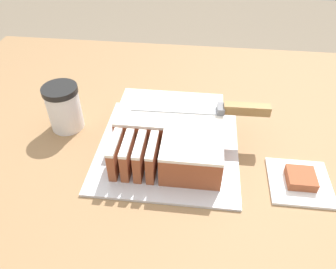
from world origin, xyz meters
The scene contains 7 objects.
countertop centered at (0.00, 0.00, 0.46)m, with size 1.40×1.10×0.93m.
cake_board centered at (-0.03, 0.01, 0.93)m, with size 0.32×0.32×0.01m.
cake centered at (-0.02, 0.02, 0.97)m, with size 0.24×0.23×0.07m.
knife centered at (0.09, 0.06, 1.02)m, with size 0.31×0.03×0.02m.
coffee_cup centered at (-0.29, 0.07, 0.98)m, with size 0.08×0.08×0.11m.
paper_napkin centered at (0.25, -0.06, 0.93)m, with size 0.12×0.12×0.01m.
brownie centered at (0.25, -0.06, 0.94)m, with size 0.06×0.06×0.02m.
Camera 1 is at (0.03, -0.53, 1.44)m, focal length 35.00 mm.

